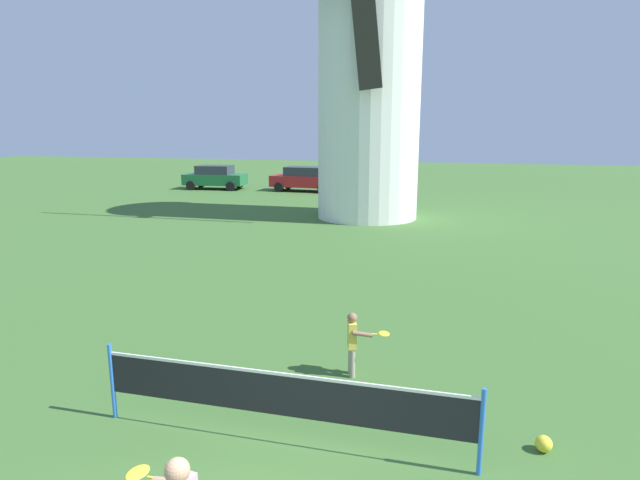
% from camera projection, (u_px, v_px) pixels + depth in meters
% --- Properties ---
extents(windmill, '(9.18, 5.17, 14.58)m').
position_uv_depth(windmill, '(370.00, 60.00, 22.56)').
color(windmill, white).
rests_on(windmill, ground_plane).
extents(tennis_net, '(4.98, 0.06, 1.10)m').
position_uv_depth(tennis_net, '(280.00, 395.00, 6.67)').
color(tennis_net, blue).
rests_on(tennis_net, ground_plane).
extents(player_far, '(0.74, 0.35, 1.08)m').
position_uv_depth(player_far, '(354.00, 340.00, 8.55)').
color(player_far, '#9E937F').
rests_on(player_far, ground_plane).
extents(stray_ball, '(0.21, 0.21, 0.21)m').
position_uv_depth(stray_ball, '(544.00, 444.00, 6.62)').
color(stray_ball, yellow).
rests_on(stray_ball, ground_plane).
extents(parked_car_green, '(4.13, 2.14, 1.56)m').
position_uv_depth(parked_car_green, '(215.00, 177.00, 34.82)').
color(parked_car_green, '#1E6638').
rests_on(parked_car_green, ground_plane).
extents(parked_car_red, '(4.34, 2.04, 1.56)m').
position_uv_depth(parked_car_red, '(305.00, 179.00, 33.64)').
color(parked_car_red, red).
rests_on(parked_car_red, ground_plane).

